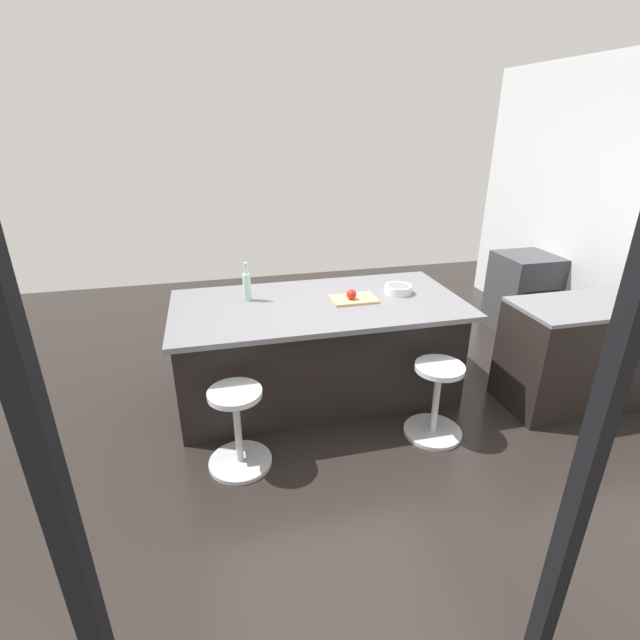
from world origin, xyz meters
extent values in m
plane|color=black|center=(0.00, 0.00, 0.00)|extent=(7.27, 7.27, 0.00)
cube|color=black|center=(0.00, 2.44, 1.36)|extent=(0.05, 0.06, 2.42)
cube|color=black|center=(1.29, 2.44, 1.36)|extent=(0.05, 0.06, 2.42)
cube|color=black|center=(-2.45, 0.44, 0.43)|extent=(2.22, 0.60, 0.86)
cube|color=#38383D|center=(-2.45, -1.02, 0.43)|extent=(0.60, 0.60, 0.86)
cube|color=black|center=(-2.45, -0.72, 0.39)|extent=(0.44, 0.01, 0.32)
cube|color=black|center=(0.15, -0.17, 0.42)|extent=(2.26, 0.95, 0.84)
cube|color=slate|center=(0.15, -0.12, 0.86)|extent=(2.32, 1.15, 0.04)
cylinder|color=#B7B7BC|center=(-0.59, 0.59, 0.01)|extent=(0.44, 0.44, 0.03)
cylinder|color=#B7B7BC|center=(-0.59, 0.59, 0.29)|extent=(0.05, 0.05, 0.53)
cylinder|color=silver|center=(-0.59, 0.59, 0.57)|extent=(0.36, 0.36, 0.04)
cylinder|color=#B7B7BC|center=(0.88, 0.59, 0.01)|extent=(0.44, 0.44, 0.03)
cylinder|color=#B7B7BC|center=(0.88, 0.59, 0.29)|extent=(0.05, 0.05, 0.53)
cylinder|color=silver|center=(0.88, 0.59, 0.57)|extent=(0.36, 0.36, 0.04)
cube|color=tan|center=(-0.14, -0.10, 0.89)|extent=(0.36, 0.24, 0.02)
sphere|color=red|center=(-0.11, -0.08, 0.94)|extent=(0.08, 0.08, 0.08)
cylinder|color=silver|center=(0.69, -0.30, 0.99)|extent=(0.06, 0.06, 0.22)
cylinder|color=silver|center=(0.69, -0.30, 1.14)|extent=(0.03, 0.03, 0.08)
cylinder|color=#B7B7BC|center=(0.69, -0.30, 1.19)|extent=(0.03, 0.03, 0.02)
cylinder|color=silver|center=(-0.55, -0.17, 0.92)|extent=(0.22, 0.22, 0.07)
cylinder|color=slate|center=(-0.55, -0.17, 0.93)|extent=(0.18, 0.18, 0.04)
camera|label=1|loc=(0.94, 3.24, 2.21)|focal=25.96mm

